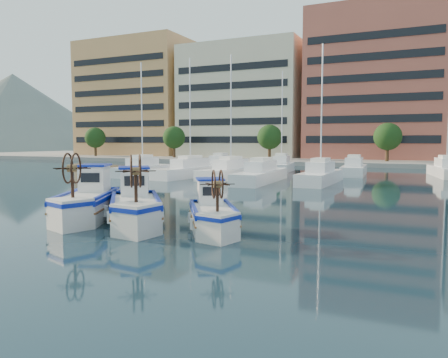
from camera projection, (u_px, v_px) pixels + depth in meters
ground at (167, 234)px, 16.79m from camera, size 300.00×300.00×0.00m
waterfront at (429, 94)px, 70.87m from camera, size 180.00×40.00×25.60m
hill_west at (16, 150)px, 174.56m from camera, size 180.00×180.00×60.00m
yacht_marina at (290, 172)px, 43.10m from camera, size 38.17×22.99×11.50m
fishing_boat_a at (88, 200)px, 20.02m from camera, size 3.88×5.13×3.10m
fishing_boat_b at (135, 205)px, 18.66m from camera, size 4.43×4.92×3.06m
fishing_boat_c at (212, 213)px, 17.45m from camera, size 3.48×4.18×2.55m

